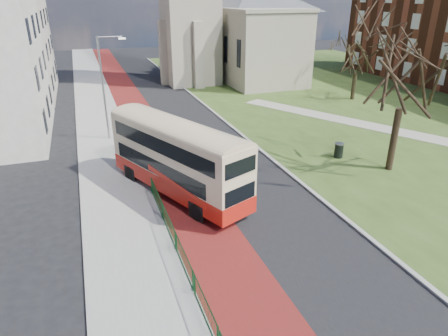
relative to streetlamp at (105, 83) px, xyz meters
name	(u,v)px	position (x,y,z in m)	size (l,w,h in m)	color
ground	(243,251)	(4.35, -18.00, -4.59)	(160.00, 160.00, 0.00)	black
road_carriageway	(176,125)	(5.85, 2.00, -4.59)	(9.00, 120.00, 0.01)	black
bus_lane	(146,128)	(3.15, 2.00, -4.59)	(3.40, 120.00, 0.01)	#591414
pavement_west	(101,132)	(-0.65, 2.00, -4.53)	(4.00, 120.00, 0.12)	gray
kerb_west	(125,130)	(1.35, 2.00, -4.53)	(0.25, 120.00, 0.13)	#999993
kerb_east	(216,114)	(10.45, 4.00, -4.53)	(0.25, 80.00, 0.13)	#999993
grass_green	(382,99)	(30.35, 4.00, -4.57)	(40.00, 80.00, 0.04)	#344A1A
footpath	(420,136)	(24.35, -8.00, -4.54)	(2.20, 36.00, 0.03)	#9E998C
pedestrian_railing	(162,211)	(1.40, -14.00, -4.04)	(0.07, 24.00, 1.12)	#0D3A19
street_block_far	(1,45)	(-9.65, 20.00, 1.17)	(10.30, 16.30, 11.50)	#BCB09F
streetlamp	(105,83)	(0.00, 0.00, 0.00)	(2.13, 0.18, 8.00)	gray
bus	(176,155)	(2.88, -11.34, -2.13)	(6.28, 10.44, 4.32)	#B31A10
winter_tree_near	(409,55)	(17.18, -12.62, 2.95)	(8.01, 8.01, 10.82)	#2F2217
winter_tree_far	(358,51)	(26.97, 4.88, 0.72)	(6.16, 6.16, 7.62)	black
litter_bin	(339,150)	(15.19, -9.65, -4.01)	(0.73, 0.73, 1.08)	black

